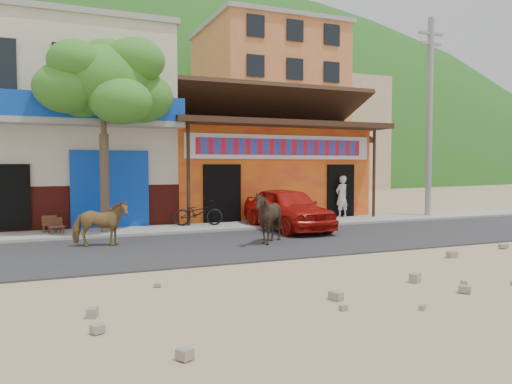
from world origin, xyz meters
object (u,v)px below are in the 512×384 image
at_px(scooter, 198,213).
at_px(pedestrian, 342,196).
at_px(cafe_chair_left, 50,217).
at_px(cow_dark, 268,218).
at_px(red_car, 287,209).
at_px(tree, 104,134).
at_px(utility_pole, 429,117).
at_px(cow_tan, 100,224).
at_px(cafe_chair_right, 56,219).

bearing_deg(scooter, pedestrian, -72.52).
bearing_deg(scooter, cafe_chair_left, 100.28).
relative_size(cow_dark, red_car, 0.34).
distance_m(tree, utility_pole, 12.84).
height_order(utility_pole, pedestrian, utility_pole).
relative_size(tree, cow_dark, 4.26).
bearing_deg(cow_tan, red_car, -73.40).
xyz_separation_m(tree, cafe_chair_right, (-1.40, 0.04, -2.55)).
bearing_deg(red_car, tree, 165.67).
distance_m(cow_tan, red_car, 6.12).
bearing_deg(pedestrian, scooter, -9.60).
xyz_separation_m(cafe_chair_left, cafe_chair_right, (0.17, -0.62, -0.01)).
xyz_separation_m(red_car, cafe_chair_right, (-7.04, 1.27, -0.17)).
bearing_deg(cafe_chair_right, utility_pole, -10.03).
bearing_deg(utility_pole, cow_tan, -169.10).
xyz_separation_m(cow_tan, scooter, (3.47, 2.77, -0.08)).
bearing_deg(cow_dark, red_car, 139.67).
height_order(tree, cafe_chair_left, tree).
height_order(cow_dark, scooter, cow_dark).
xyz_separation_m(scooter, cafe_chair_left, (-4.67, 0.23, 0.02)).
bearing_deg(cafe_chair_left, cow_tan, -70.97).
bearing_deg(cafe_chair_right, red_car, -20.88).
xyz_separation_m(utility_pole, cow_tan, (-13.17, -2.54, -3.48)).
distance_m(cow_tan, cow_dark, 4.42).
bearing_deg(cafe_chair_right, scooter, -5.68).
relative_size(cow_tan, cow_dark, 1.00).
height_order(red_car, scooter, red_car).
height_order(pedestrian, cafe_chair_left, pedestrian).
height_order(red_car, pedestrian, pedestrian).
distance_m(scooter, cafe_chair_right, 4.51).
bearing_deg(cafe_chair_left, utility_pole, -4.59).
height_order(cow_tan, scooter, cow_tan).
xyz_separation_m(utility_pole, red_car, (-7.16, -1.42, -3.38)).
xyz_separation_m(tree, utility_pole, (12.80, 0.20, 1.00)).
bearing_deg(cafe_chair_left, cow_dark, -41.06).
bearing_deg(pedestrian, utility_pole, 155.27).
relative_size(pedestrian, cafe_chair_left, 1.78).
bearing_deg(cow_tan, scooter, -45.25).
relative_size(utility_pole, cow_tan, 5.67).
xyz_separation_m(cow_tan, cow_dark, (4.23, -1.29, 0.11)).
relative_size(pedestrian, cafe_chair_right, 1.82).
relative_size(scooter, cafe_chair_left, 1.80).
height_order(tree, scooter, tree).
height_order(utility_pole, red_car, utility_pole).
bearing_deg(cow_dark, tree, -137.01).
bearing_deg(pedestrian, red_car, 17.52).
relative_size(tree, utility_pole, 0.75).
distance_m(tree, cow_dark, 5.80).
bearing_deg(red_car, cow_dark, -128.64).
bearing_deg(scooter, tree, 111.08).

